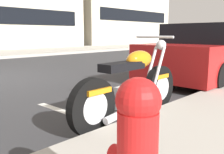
{
  "coord_description": "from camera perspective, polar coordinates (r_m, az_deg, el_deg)",
  "views": [
    {
      "loc": [
        -2.23,
        -6.95,
        1.17
      ],
      "look_at": [
        0.27,
        -4.6,
        0.59
      ],
      "focal_mm": 41.28,
      "sensor_mm": 36.0,
      "label": 1
    }
  ],
  "objects": [
    {
      "name": "parking_stall_stripe",
      "position": [
        3.65,
        -6.36,
        -9.04
      ],
      "size": [
        0.12,
        2.2,
        0.01
      ],
      "primitive_type": "cube",
      "color": "silver",
      "rests_on": "ground"
    },
    {
      "name": "sidewalk_far_curb",
      "position": [
        20.24,
        -1.96,
        6.49
      ],
      "size": [
        120.0,
        5.0,
        0.14
      ],
      "primitive_type": "cube",
      "color": "#ADA89E",
      "rests_on": "ground"
    },
    {
      "name": "parked_car_at_intersection",
      "position": [
        7.09,
        20.95,
        4.89
      ],
      "size": [
        4.27,
        2.0,
        1.4
      ],
      "rotation": [
        0.0,
        0.0,
        -0.03
      ],
      "color": "#AD1919",
      "rests_on": "ground"
    },
    {
      "name": "parked_motorcycle",
      "position": [
        3.46,
        4.46,
        -2.52
      ],
      "size": [
        2.12,
        0.62,
        1.14
      ],
      "rotation": [
        0.0,
        0.0,
        0.03
      ],
      "color": "black",
      "rests_on": "ground"
    },
    {
      "name": "fire_hydrant",
      "position": [
        1.42,
        5.66,
        -15.38
      ],
      "size": [
        0.24,
        0.36,
        0.81
      ],
      "color": "red",
      "rests_on": "sidewalk_near_curb"
    }
  ]
}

